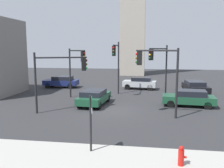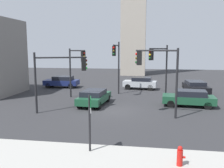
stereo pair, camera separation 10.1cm
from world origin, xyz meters
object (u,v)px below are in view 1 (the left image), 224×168
Objects in this scene: car_0 at (189,98)px; fire_hydrant at (181,156)px; traffic_light_0 at (76,63)px; car_2 at (140,83)px; direction_sign at (91,118)px; traffic_light_2 at (159,62)px; car_4 at (94,97)px; car_3 at (62,82)px; car_1 at (195,87)px; traffic_light_1 at (158,68)px; traffic_light_4 at (116,59)px; traffic_light_3 at (61,70)px.

fire_hydrant is at bearing 84.13° from car_0.
traffic_light_0 is 1.19× the size of car_2.
direction_sign is 0.51× the size of traffic_light_2.
car_3 is at bearing 39.73° from car_4.
direction_sign reaches higher than car_1.
direction_sign is 4.24m from fire_hydrant.
fire_hydrant is 0.19× the size of car_0.
traffic_light_1 is 1.11× the size of car_0.
car_0 is at bearing 84.42° from traffic_light_2.
car_1 is (12.22, 5.11, -2.80)m from traffic_light_0.
traffic_light_1 is 1.01× the size of car_1.
traffic_light_0 is 4.23m from traffic_light_4.
traffic_light_3 is 5.53× the size of fire_hydrant.
fire_hydrant is (0.72, -7.78, -3.01)m from traffic_light_1.
traffic_light_4 reaches higher than direction_sign.
direction_sign is 13.14m from traffic_light_0.
traffic_light_1 reaches higher than traffic_light_0.
traffic_light_4 is (3.40, 7.05, 0.66)m from traffic_light_3.
traffic_light_4 is 1.35× the size of car_2.
traffic_light_0 is 1.01× the size of car_1.
traffic_light_4 is at bearing 69.74° from traffic_light_0.
traffic_light_1 is at bearing 51.40° from direction_sign.
traffic_light_1 is (3.25, 6.90, 1.80)m from direction_sign.
traffic_light_0 is 1.00× the size of traffic_light_1.
car_1 is (3.95, 18.27, 0.16)m from fire_hydrant.
traffic_light_2 is at bearing 75.14° from traffic_light_4.
fire_hydrant is at bearing 104.57° from traffic_light_1.
car_2 is (2.34, 4.70, -3.13)m from traffic_light_4.
traffic_light_1 is at bearing 30.85° from traffic_light_4.
traffic_light_1 is 5.51m from car_0.
traffic_light_2 is 7.02m from car_2.
direction_sign is at bearing 112.14° from car_3.
car_4 is at bearing 9.69° from car_0.
traffic_light_4 is 1.26× the size of car_0.
traffic_light_0 is at bearing 48.73° from car_4.
traffic_light_1 reaches higher than car_3.
traffic_light_4 is at bearing 79.20° from direction_sign.
traffic_light_2 is at bearing 151.86° from car_3.
traffic_light_1 is 8.45m from traffic_light_4.
car_4 is (6.27, -9.01, -0.06)m from car_3.
car_0 is at bearing 46.57° from direction_sign.
car_4 is (2.00, 2.61, -2.55)m from traffic_light_3.
traffic_light_0 is at bearing 122.15° from fire_hydrant.
car_2 is at bearing -109.30° from car_1.
traffic_light_0 is 15.83m from fire_hydrant.
car_1 is at bearing 52.15° from direction_sign.
traffic_light_4 is 1.15× the size of car_1.
direction_sign is 12.33m from car_0.
car_0 reaches higher than car_1.
car_4 is (-8.21, -0.69, -0.02)m from car_0.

